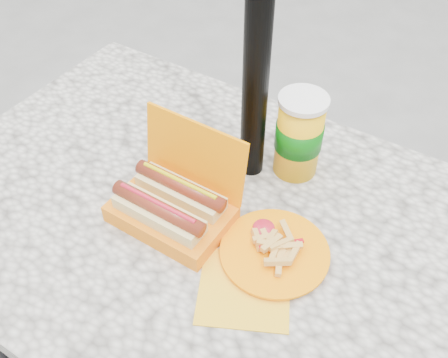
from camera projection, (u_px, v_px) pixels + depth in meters
The scene contains 5 objects.
picnic_table at pixel (211, 249), 1.05m from camera, with size 1.20×0.80×0.75m.
umbrella_pole at pixel (259, 15), 0.82m from camera, with size 0.05×0.05×2.20m, color black.
hotdog_box at pixel (173, 205), 0.94m from camera, with size 0.22×0.17×0.18m.
fries_plate at pixel (272, 254), 0.90m from camera, with size 0.21×0.29×0.04m.
soda_cup at pixel (299, 135), 1.00m from camera, with size 0.10×0.10×0.18m.
Camera 1 is at (0.36, -0.52, 1.50)m, focal length 40.00 mm.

